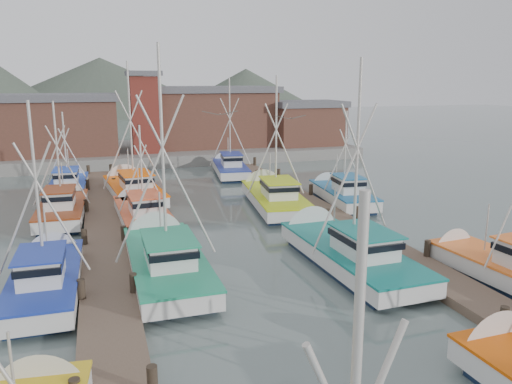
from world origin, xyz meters
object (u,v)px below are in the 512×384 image
object	(u,v)px
lookout_tower	(145,112)
boat_4	(165,258)
boat_8	(142,214)
boat_12	(132,189)

from	to	relation	value
lookout_tower	boat_4	distance (m)	32.70
boat_4	boat_8	bearing A→B (deg)	91.68
boat_8	boat_12	xyz separation A→B (m)	(-0.07, 7.58, 0.01)
lookout_tower	boat_4	size ratio (longest dim) A/B	0.75
lookout_tower	boat_12	xyz separation A→B (m)	(-2.73, -16.16, -4.86)
lookout_tower	boat_12	bearing A→B (deg)	-99.59
lookout_tower	boat_12	world-z (taller)	boat_12
lookout_tower	boat_4	world-z (taller)	boat_4
lookout_tower	boat_8	xyz separation A→B (m)	(-2.66, -23.73, -4.88)
boat_4	boat_12	xyz separation A→B (m)	(-0.35, 16.09, -0.00)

